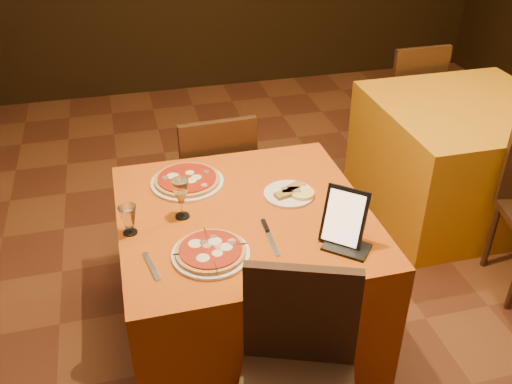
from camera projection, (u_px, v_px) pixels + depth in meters
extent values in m
cube|color=#5E2D19|center=(290.00, 346.00, 2.86)|extent=(6.00, 7.00, 0.01)
cube|color=#B3480B|center=(245.00, 277.00, 2.72)|extent=(1.10, 1.10, 0.75)
cube|color=orange|center=(459.00, 158.00, 3.72)|extent=(1.10, 1.10, 0.75)
cylinder|color=white|center=(211.00, 254.00, 2.26)|extent=(0.31, 0.31, 0.01)
cylinder|color=#AD4C23|center=(211.00, 251.00, 2.25)|extent=(0.28, 0.28, 0.02)
cylinder|color=white|center=(187.00, 182.00, 2.72)|extent=(0.35, 0.35, 0.01)
cylinder|color=#AD4C23|center=(187.00, 179.00, 2.72)|extent=(0.31, 0.31, 0.02)
cylinder|color=white|center=(289.00, 194.00, 2.64)|extent=(0.23, 0.23, 0.01)
cylinder|color=olive|center=(289.00, 191.00, 2.63)|extent=(0.15, 0.15, 0.02)
cube|color=black|center=(344.00, 217.00, 2.28)|extent=(0.20, 0.19, 0.23)
cube|color=silver|center=(270.00, 238.00, 2.36)|extent=(0.02, 0.24, 0.01)
cube|color=#B7B8BE|center=(151.00, 266.00, 2.20)|extent=(0.05, 0.18, 0.01)
cube|color=silver|center=(218.00, 179.00, 2.75)|extent=(0.03, 0.18, 0.01)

